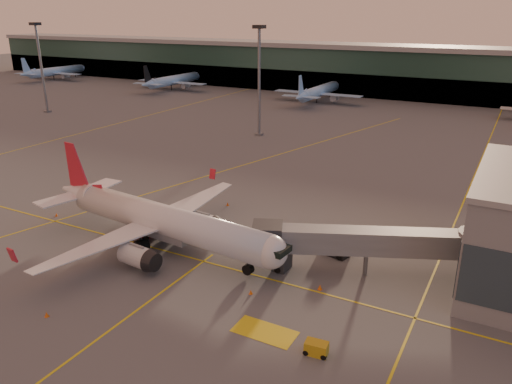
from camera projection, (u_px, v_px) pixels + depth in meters
The scene contains 16 objects.
ground at pixel (144, 269), 58.31m from camera, with size 600.00×600.00×0.00m, color #4C4F54.
taxi_markings at pixel (264, 164), 98.37m from camera, with size 100.12×173.00×0.01m.
terminal at pixel (413, 72), 172.58m from camera, with size 400.00×20.00×17.60m.
mast_west_far at pixel (40, 61), 144.83m from camera, with size 2.40×2.40×25.60m.
mast_west_near at pixel (259, 73), 116.79m from camera, with size 2.40×2.40×25.60m.
distant_aircraft_row at pixel (330, 103), 165.29m from camera, with size 290.00×34.00×13.00m.
main_airplane at pixel (160, 220), 62.68m from camera, with size 37.70×34.03×11.37m.
jet_bridge at pixel (380, 243), 55.83m from camera, with size 25.83×13.50×5.70m.
catering_truck at pixel (141, 217), 66.67m from camera, with size 5.90×3.09×4.42m.
gpu_cart at pixel (316, 348), 43.68m from camera, with size 2.16×1.42×1.20m.
pushback_tug at pixel (334, 249), 61.62m from camera, with size 3.89×2.67×1.83m.
cone_nose at pixel (320, 287), 53.97m from camera, with size 0.48×0.48×0.62m.
cone_tail at pixel (56, 215), 73.40m from camera, with size 0.39×0.39×0.50m.
cone_wing_right at pixel (47, 314), 49.16m from camera, with size 0.44×0.44×0.56m.
cone_wing_left at pixel (228, 204), 77.47m from camera, with size 0.42×0.42×0.53m.
cone_fwd at pixel (251, 292), 53.14m from camera, with size 0.40×0.40×0.51m.
Camera 1 is at (36.17, -39.27, 28.35)m, focal length 35.00 mm.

